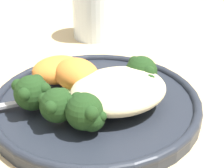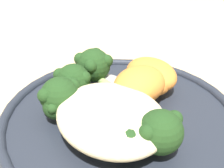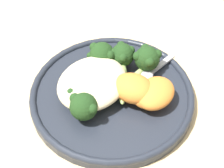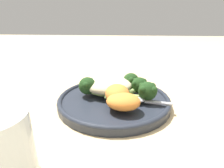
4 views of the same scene
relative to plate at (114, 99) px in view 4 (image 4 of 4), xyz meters
name	(u,v)px [view 4 (image 4 of 4)]	position (x,y,z in m)	size (l,w,h in m)	color
ground_plane	(112,101)	(-0.01, 0.01, -0.01)	(4.00, 4.00, 0.00)	#D6B784
plate	(114,99)	(0.00, 0.00, 0.00)	(0.27, 0.27, 0.02)	#232833
quinoa_mound	(108,85)	(-0.02, 0.03, 0.03)	(0.12, 0.11, 0.04)	beige
broccoli_stalk_0	(144,91)	(0.07, -0.02, 0.03)	(0.12, 0.04, 0.04)	#9EBC66
broccoli_stalk_1	(135,87)	(0.05, 0.02, 0.03)	(0.11, 0.08, 0.04)	#9EBC66
broccoli_stalk_2	(130,82)	(0.04, 0.05, 0.03)	(0.07, 0.11, 0.04)	#9EBC66
broccoli_stalk_3	(125,86)	(0.03, 0.04, 0.02)	(0.06, 0.11, 0.03)	#9EBC66
broccoli_stalk_4	(115,85)	(0.00, 0.03, 0.03)	(0.04, 0.08, 0.04)	#9EBC66
broccoli_stalk_5	(108,84)	(-0.02, 0.04, 0.03)	(0.05, 0.09, 0.03)	#9EBC66
broccoli_stalk_6	(97,86)	(-0.05, 0.03, 0.02)	(0.10, 0.09, 0.03)	#9EBC66
broccoli_stalk_7	(89,87)	(-0.06, 0.00, 0.03)	(0.10, 0.05, 0.04)	#9EBC66
sweet_potato_chunk_0	(123,102)	(0.02, -0.07, 0.03)	(0.07, 0.06, 0.03)	orange
sweet_potato_chunk_1	(117,102)	(0.01, -0.06, 0.02)	(0.05, 0.04, 0.03)	orange
sweet_potato_chunk_2	(117,94)	(0.01, -0.03, 0.03)	(0.07, 0.05, 0.04)	orange
kale_tuft	(99,86)	(-0.04, 0.02, 0.02)	(0.04, 0.04, 0.03)	#234723
spoon	(141,100)	(0.06, -0.03, 0.01)	(0.10, 0.03, 0.01)	#B7B7BC
water_glass	(0,151)	(-0.12, -0.24, 0.04)	(0.08, 0.08, 0.10)	silver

